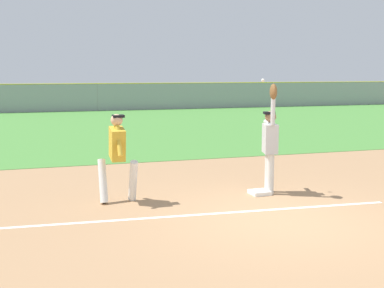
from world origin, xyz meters
TOP-DOWN VIEW (x-y plane):
  - ground_plane at (0.00, 0.00)m, footprint 76.73×76.73m
  - outfield_grass at (0.00, 15.82)m, footprint 49.96×19.41m
  - chalk_foul_line at (-3.54, 0.89)m, footprint 11.98×0.89m
  - first_base at (0.46, 1.79)m, footprint 0.39×0.39m
  - fielder at (0.69, 1.82)m, footprint 0.36×0.89m
  - runner at (-2.43, 2.02)m, footprint 0.71×0.84m
  - baseball at (0.64, 2.10)m, footprint 0.07×0.07m
  - outfield_fence at (0.00, 25.52)m, footprint 50.04×0.08m
  - parked_car_blue at (-4.59, 28.63)m, footprint 4.53×2.38m
  - parked_car_green at (0.26, 28.42)m, footprint 4.48×2.28m
  - parked_car_tan at (5.33, 28.08)m, footprint 4.50×2.31m
  - parked_car_black at (10.93, 28.65)m, footprint 4.57×2.47m

SIDE VIEW (x-z plane):
  - ground_plane at x=0.00m, z-range 0.00..0.00m
  - chalk_foul_line at x=-3.54m, z-range 0.00..0.01m
  - outfield_grass at x=0.00m, z-range 0.00..0.01m
  - first_base at x=0.46m, z-range 0.00..0.08m
  - parked_car_blue at x=-4.59m, z-range 0.05..1.30m
  - parked_car_green at x=0.26m, z-range 0.05..1.30m
  - parked_car_tan at x=5.33m, z-range 0.05..1.30m
  - parked_car_black at x=10.93m, z-range 0.05..1.30m
  - outfield_fence at x=0.00m, z-range 0.00..1.80m
  - runner at x=-2.43m, z-range 0.14..1.86m
  - fielder at x=0.69m, z-range -0.02..2.26m
  - baseball at x=0.64m, z-range 2.30..2.38m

